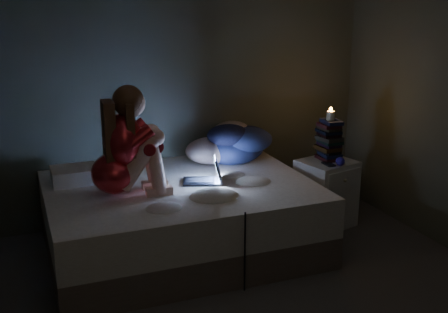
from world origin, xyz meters
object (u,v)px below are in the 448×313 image
laptop (202,170)px  nightstand (326,193)px  phone (325,164)px  candle (330,117)px  bed (181,217)px  woman (112,142)px

laptop → nightstand: (1.22, 0.06, -0.38)m
laptop → nightstand: 1.27m
phone → candle: bearing=64.9°
bed → phone: bearing=-2.2°
phone → woman: bearing=-164.1°
nightstand → candle: bearing=37.6°
woman → laptop: (0.72, 0.06, -0.31)m
candle → phone: 0.42m
bed → nightstand: nightstand is taller
woman → phone: 1.89m
nightstand → bed: bearing=167.6°
woman → phone: bearing=3.9°
nightstand → laptop: bearing=168.9°
phone → laptop: bearing=-166.6°
woman → candle: (1.97, 0.17, 0.00)m
woman → candle: size_ratio=10.55×
woman → laptop: bearing=7.8°
nightstand → phone: size_ratio=4.36×
woman → bed: bearing=11.8°
candle → laptop: bearing=-175.0°
bed → phone: size_ratio=14.98×
nightstand → candle: candle is taller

